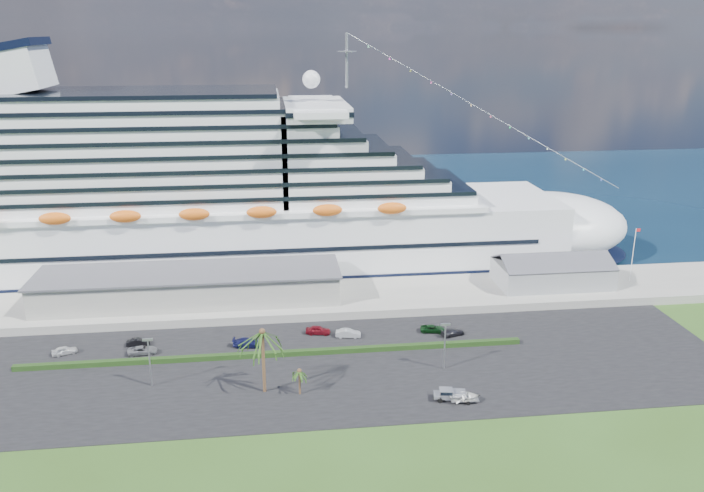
{
  "coord_description": "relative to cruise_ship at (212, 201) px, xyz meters",
  "views": [
    {
      "loc": [
        -7.86,
        -93.3,
        54.96
      ],
      "look_at": [
        7.08,
        30.0,
        15.39
      ],
      "focal_mm": 35.0,
      "sensor_mm": 36.0,
      "label": 1
    }
  ],
  "objects": [
    {
      "name": "parked_car_4",
      "position": [
        21.51,
        -39.75,
        -15.79
      ],
      "size": [
        4.88,
        2.67,
        1.57
      ],
      "primitive_type": "imported",
      "rotation": [
        0.0,
        0.0,
        1.39
      ],
      "color": "maroon",
      "rests_on": "asphalt_lot"
    },
    {
      "name": "asphalt_lot",
      "position": [
        21.53,
        -53.0,
        -16.63
      ],
      "size": [
        140.0,
        38.0,
        0.12
      ],
      "primitive_type": "cube",
      "color": "black",
      "rests_on": "ground"
    },
    {
      "name": "water",
      "position": [
        21.53,
        66.0,
        -16.68
      ],
      "size": [
        420.0,
        160.0,
        0.02
      ],
      "primitive_type": "cube",
      "color": "black",
      "rests_on": "ground"
    },
    {
      "name": "parked_car_7",
      "position": [
        46.42,
        -43.45,
        -15.91
      ],
      "size": [
        4.96,
        3.15,
        1.34
      ],
      "primitive_type": "imported",
      "rotation": [
        0.0,
        0.0,
        1.87
      ],
      "color": "black",
      "rests_on": "asphalt_lot"
    },
    {
      "name": "pickup_truck",
      "position": [
        39.89,
        -65.93,
        -15.6
      ],
      "size": [
        5.29,
        2.64,
        1.78
      ],
      "color": "black",
      "rests_on": "asphalt_lot"
    },
    {
      "name": "parked_car_3",
      "position": [
        8.52,
        -43.57,
        -15.8
      ],
      "size": [
        5.59,
        2.78,
        1.56
      ],
      "primitive_type": "imported",
      "rotation": [
        0.0,
        0.0,
        1.46
      ],
      "color": "#141749",
      "rests_on": "asphalt_lot"
    },
    {
      "name": "palm_tall",
      "position": [
        11.53,
        -60.0,
        -7.49
      ],
      "size": [
        8.82,
        8.82,
        11.13
      ],
      "color": "#47301E",
      "rests_on": "ground"
    },
    {
      "name": "hedge",
      "position": [
        13.53,
        -48.0,
        -16.12
      ],
      "size": [
        88.0,
        1.1,
        0.9
      ],
      "primitive_type": "cube",
      "color": "black",
      "rests_on": "asphalt_lot"
    },
    {
      "name": "parked_car_0",
      "position": [
        -23.45,
        -42.75,
        -15.85
      ],
      "size": [
        4.55,
        3.05,
        1.44
      ],
      "primitive_type": "imported",
      "rotation": [
        0.0,
        0.0,
        1.92
      ],
      "color": "silver",
      "rests_on": "asphalt_lot"
    },
    {
      "name": "lamp_post_left",
      "position": [
        -6.47,
        -56.0,
        -11.35
      ],
      "size": [
        1.6,
        0.35,
        8.27
      ],
      "color": "gray",
      "rests_on": "asphalt_lot"
    },
    {
      "name": "parked_car_2",
      "position": [
        -9.85,
        -44.25,
        -15.87
      ],
      "size": [
        5.22,
        2.74,
        1.4
      ],
      "primitive_type": "imported",
      "rotation": [
        0.0,
        0.0,
        1.65
      ],
      "color": "slate",
      "rests_on": "asphalt_lot"
    },
    {
      "name": "port_shed",
      "position": [
        73.53,
        -24.0,
        -12.3
      ],
      "size": [
        24.0,
        12.31,
        7.37
      ],
      "color": "gray",
      "rests_on": "wharf"
    },
    {
      "name": "boat_trailer",
      "position": [
        42.0,
        -67.1,
        -15.54
      ],
      "size": [
        5.49,
        3.72,
        1.56
      ],
      "color": "gray",
      "rests_on": "asphalt_lot"
    },
    {
      "name": "palm_short",
      "position": [
        17.03,
        -61.5,
        -13.03
      ],
      "size": [
        3.53,
        3.53,
        4.56
      ],
      "color": "#47301E",
      "rests_on": "ground"
    },
    {
      "name": "parked_car_6",
      "position": [
        43.07,
        -41.42,
        -15.93
      ],
      "size": [
        5.0,
        3.0,
        1.3
      ],
      "primitive_type": "imported",
      "rotation": [
        0.0,
        0.0,
        1.38
      ],
      "color": "black",
      "rests_on": "asphalt_lot"
    },
    {
      "name": "cruise_ship",
      "position": [
        0.0,
        0.0,
        0.0
      ],
      "size": [
        191.0,
        38.0,
        54.0
      ],
      "color": "silver",
      "rests_on": "ground"
    },
    {
      "name": "terminal_building",
      "position": [
        -3.47,
        -24.0,
        -11.68
      ],
      "size": [
        61.0,
        15.0,
        6.3
      ],
      "color": "gray",
      "rests_on": "wharf"
    },
    {
      "name": "parked_car_5",
      "position": [
        26.95,
        -41.78,
        -15.81
      ],
      "size": [
        4.84,
        2.35,
        1.53
      ],
      "primitive_type": "imported",
      "rotation": [
        0.0,
        0.0,
        1.41
      ],
      "color": "#ACAEB3",
      "rests_on": "asphalt_lot"
    },
    {
      "name": "flagpole",
      "position": [
        91.57,
        -24.0,
        -8.43
      ],
      "size": [
        1.08,
        0.16,
        12.0
      ],
      "color": "silver",
      "rests_on": "wharf"
    },
    {
      "name": "ground",
      "position": [
        21.53,
        -64.0,
        -16.69
      ],
      "size": [
        420.0,
        420.0,
        0.0
      ],
      "primitive_type": "plane",
      "color": "#2B4617",
      "rests_on": "ground"
    },
    {
      "name": "lamp_post_right",
      "position": [
        41.53,
        -56.0,
        -11.35
      ],
      "size": [
        1.6,
        0.35,
        8.27
      ],
      "color": "gray",
      "rests_on": "asphalt_lot"
    },
    {
      "name": "parked_car_1",
      "position": [
        -11.17,
        -40.76,
        -15.89
      ],
      "size": [
        4.27,
        1.84,
        1.37
      ],
      "primitive_type": "imported",
      "rotation": [
        0.0,
        0.0,
        1.67
      ],
      "color": "black",
      "rests_on": "asphalt_lot"
    },
    {
      "name": "wharf",
      "position": [
        21.53,
        -24.0,
        -15.79
      ],
      "size": [
        240.0,
        20.0,
        1.8
      ],
      "primitive_type": "cube",
      "color": "gray",
      "rests_on": "ground"
    }
  ]
}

